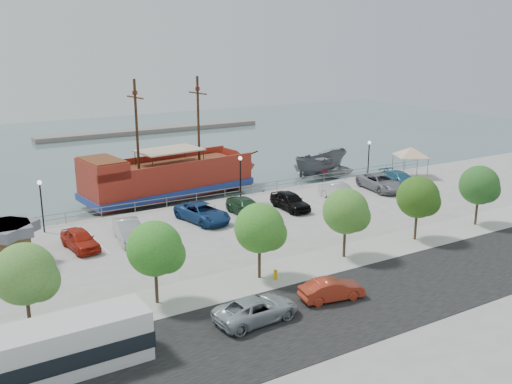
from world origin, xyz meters
TOP-DOWN VIEW (x-y plane):
  - ground at (0.00, 0.00)m, footprint 160.00×160.00m
  - land_slab at (0.00, -21.00)m, footprint 100.00×58.00m
  - street at (0.00, -16.00)m, footprint 100.00×8.00m
  - sidewalk at (0.00, -10.00)m, footprint 100.00×4.00m
  - seawall_railing at (0.00, 7.80)m, footprint 50.00×0.06m
  - far_shore at (10.00, 55.00)m, footprint 40.00×3.00m
  - pirate_ship at (-2.79, 14.06)m, footprint 20.54×7.82m
  - patrol_boat at (14.63, 13.06)m, footprint 7.63×3.27m
  - speedboat at (15.46, 13.38)m, footprint 8.25×8.85m
  - dock_west at (-12.64, 9.20)m, footprint 7.74×3.11m
  - dock_mid at (8.64, 9.20)m, footprint 7.66×2.71m
  - dock_east at (15.63, 9.20)m, footprint 7.44×2.90m
  - shed at (-21.62, 0.94)m, footprint 3.58×3.58m
  - canopy_tent at (20.94, 5.08)m, footprint 5.89×5.89m
  - street_van at (-11.15, -14.81)m, footprint 4.98×2.52m
  - street_sedan at (-5.99, -14.90)m, footprint 4.07×2.02m
  - shuttle_bus at (-20.89, -14.50)m, footprint 7.18×2.59m
  - fire_hydrant at (-7.29, -10.80)m, footprint 0.25×0.25m
  - lamp_post_left at (-18.00, 6.50)m, footprint 0.36×0.36m
  - lamp_post_mid at (0.00, 6.50)m, footprint 0.36×0.36m
  - lamp_post_right at (16.00, 6.50)m, footprint 0.36×0.36m
  - tree_a at (-21.85, -10.07)m, footprint 3.30×3.20m
  - tree_b at (-14.85, -10.07)m, footprint 3.30×3.20m
  - tree_c at (-7.85, -10.07)m, footprint 3.30×3.20m
  - tree_d at (-0.85, -10.07)m, footprint 3.30×3.20m
  - tree_e at (6.15, -10.07)m, footprint 3.30×3.20m
  - tree_f at (13.15, -10.07)m, footprint 3.30×3.20m
  - parked_car_a at (-16.49, 1.25)m, footprint 2.27×4.54m
  - parked_car_b at (-12.84, 1.21)m, footprint 2.29×5.03m
  - parked_car_c at (-5.95, 2.52)m, footprint 3.55×5.94m
  - parked_car_d at (-1.85, 2.24)m, footprint 2.16×4.94m
  - parked_car_e at (2.36, 1.59)m, footprint 2.04×4.77m
  - parked_car_f at (8.23, 1.77)m, footprint 1.68×4.69m
  - parked_car_g at (14.09, 2.44)m, footprint 3.49×6.17m
  - parked_car_h at (16.92, 2.58)m, footprint 2.52×5.31m

SIDE VIEW (x-z plane):
  - ground at x=0.00m, z-range -1.00..-1.00m
  - dock_east at x=15.63m, z-range -1.00..-0.59m
  - dock_west at x=-12.64m, z-range -1.00..-0.57m
  - dock_mid at x=8.64m, z-range -1.00..-0.57m
  - land_slab at x=0.00m, z-range -1.20..0.00m
  - far_shore at x=10.00m, z-range -1.00..-0.20m
  - speedboat at x=15.46m, z-range -1.00..0.49m
  - street at x=0.00m, z-range -0.01..0.03m
  - sidewalk at x=0.00m, z-range -0.01..0.04m
  - fire_hydrant at x=-7.29m, z-range 0.03..0.75m
  - patrol_boat at x=14.63m, z-range -1.00..1.89m
  - seawall_railing at x=0.00m, z-range 0.03..1.03m
  - street_sedan at x=-5.99m, z-range 0.00..1.28m
  - street_van at x=-11.15m, z-range 0.00..1.35m
  - parked_car_d at x=-1.85m, z-range 0.00..1.41m
  - parked_car_a at x=-16.49m, z-range 0.00..1.49m
  - parked_car_h at x=16.92m, z-range 0.00..1.50m
  - parked_car_f at x=8.23m, z-range 0.00..1.54m
  - parked_car_c at x=-5.95m, z-range 0.00..1.55m
  - parked_car_b at x=-12.84m, z-range 0.00..1.60m
  - parked_car_e at x=2.36m, z-range 0.00..1.61m
  - parked_car_g at x=14.09m, z-range 0.00..1.63m
  - pirate_ship at x=-2.79m, z-range -5.26..7.55m
  - shuttle_bus at x=-20.89m, z-range -0.04..2.48m
  - shed at x=-21.62m, z-range 0.09..2.97m
  - lamp_post_left at x=-18.00m, z-range 0.80..5.08m
  - lamp_post_mid at x=0.00m, z-range 0.80..5.08m
  - lamp_post_right at x=16.00m, z-range 0.80..5.08m
  - tree_a at x=-21.85m, z-range 0.80..5.80m
  - tree_b at x=-14.85m, z-range 0.80..5.80m
  - tree_c at x=-7.85m, z-range 0.80..5.80m
  - tree_d at x=-0.85m, z-range 0.80..5.80m
  - tree_e at x=6.15m, z-range 0.80..5.80m
  - tree_f at x=13.15m, z-range 0.80..5.80m
  - canopy_tent at x=20.94m, z-range 1.43..5.29m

